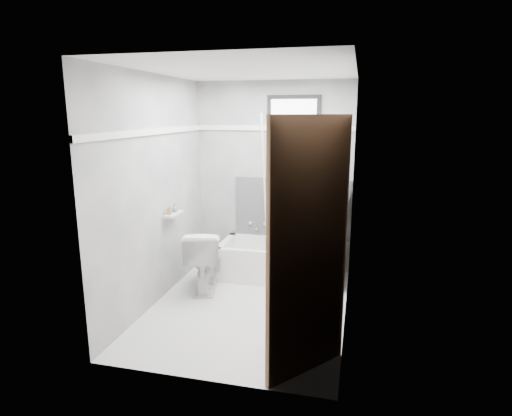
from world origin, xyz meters
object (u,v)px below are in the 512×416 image
(office_chair, at_px, (311,226))
(toilet, at_px, (204,260))
(soap_bottle_a, at_px, (169,210))
(soap_bottle_b, at_px, (175,208))
(bathtub, at_px, (280,261))
(door, at_px, (341,267))

(office_chair, height_order, toilet, office_chair)
(office_chair, height_order, soap_bottle_a, office_chair)
(toilet, relative_size, soap_bottle_b, 7.81)
(bathtub, height_order, soap_bottle_a, soap_bottle_a)
(door, bearing_deg, bathtub, 110.12)
(soap_bottle_a, bearing_deg, door, -37.34)
(soap_bottle_a, bearing_deg, soap_bottle_b, 90.00)
(door, xyz_separation_m, soap_bottle_a, (-1.92, 1.46, -0.03))
(toilet, distance_m, door, 2.38)
(bathtub, height_order, toilet, toilet)
(soap_bottle_b, bearing_deg, toilet, 6.81)
(bathtub, relative_size, soap_bottle_b, 16.19)
(toilet, xyz_separation_m, soap_bottle_b, (-0.32, -0.04, 0.60))
(door, relative_size, soap_bottle_a, 18.52)
(soap_bottle_a, bearing_deg, toilet, 29.11)
(bathtub, xyz_separation_m, soap_bottle_b, (-1.11, -0.61, 0.75))
(bathtub, relative_size, toilet, 2.07)
(bathtub, bearing_deg, soap_bottle_b, -151.41)
(office_chair, relative_size, soap_bottle_a, 10.35)
(bathtub, distance_m, toilet, 0.98)
(office_chair, xyz_separation_m, door, (0.45, -2.24, 0.32))
(soap_bottle_a, xyz_separation_m, soap_bottle_b, (0.00, 0.14, -0.01))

